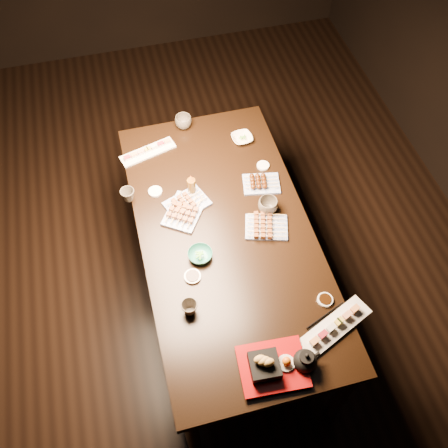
# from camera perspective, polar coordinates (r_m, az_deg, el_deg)

# --- Properties ---
(ground) EXTENTS (5.00, 5.00, 0.00)m
(ground) POSITION_cam_1_polar(r_m,az_deg,el_deg) (3.38, -4.21, -5.18)
(ground) COLOR black
(ground) RESTS_ON ground
(dining_table) EXTENTS (1.19, 1.93, 0.75)m
(dining_table) POSITION_cam_1_polar(r_m,az_deg,el_deg) (2.94, 0.25, -5.20)
(dining_table) COLOR black
(dining_table) RESTS_ON ground
(sushi_platter_near) EXTENTS (0.41, 0.26, 0.05)m
(sushi_platter_near) POSITION_cam_1_polar(r_m,az_deg,el_deg) (2.40, 12.52, -11.29)
(sushi_platter_near) COLOR white
(sushi_platter_near) RESTS_ON dining_table
(sushi_platter_far) EXTENTS (0.35, 0.18, 0.04)m
(sushi_platter_far) POSITION_cam_1_polar(r_m,az_deg,el_deg) (3.00, -8.73, 8.33)
(sushi_platter_far) COLOR white
(sushi_platter_far) RESTS_ON dining_table
(yakitori_plate_center) EXTENTS (0.27, 0.24, 0.06)m
(yakitori_plate_center) POSITION_cam_1_polar(r_m,az_deg,el_deg) (2.72, -4.27, 2.61)
(yakitori_plate_center) COLOR #828EB6
(yakitori_plate_center) RESTS_ON dining_table
(yakitori_plate_right) EXTENTS (0.26, 0.22, 0.06)m
(yakitori_plate_right) POSITION_cam_1_polar(r_m,az_deg,el_deg) (2.63, 4.89, -0.13)
(yakitori_plate_right) COLOR #828EB6
(yakitori_plate_right) RESTS_ON dining_table
(yakitori_plate_left) EXTENTS (0.28, 0.30, 0.06)m
(yakitori_plate_left) POSITION_cam_1_polar(r_m,az_deg,el_deg) (2.68, -4.59, 1.68)
(yakitori_plate_left) COLOR #828EB6
(yakitori_plate_left) RESTS_ON dining_table
(tsukune_plate) EXTENTS (0.23, 0.18, 0.05)m
(tsukune_plate) POSITION_cam_1_polar(r_m,az_deg,el_deg) (2.81, 4.30, 4.84)
(tsukune_plate) COLOR #828EB6
(tsukune_plate) RESTS_ON dining_table
(edamame_bowl_green) EXTENTS (0.15, 0.15, 0.04)m
(edamame_bowl_green) POSITION_cam_1_polar(r_m,az_deg,el_deg) (2.53, -2.74, -3.56)
(edamame_bowl_green) COLOR #277763
(edamame_bowl_green) RESTS_ON dining_table
(edamame_bowl_cream) EXTENTS (0.14, 0.14, 0.03)m
(edamame_bowl_cream) POSITION_cam_1_polar(r_m,az_deg,el_deg) (3.05, 2.06, 9.76)
(edamame_bowl_cream) COLOR #F1DFC5
(edamame_bowl_cream) RESTS_ON dining_table
(tempura_tray) EXTENTS (0.31, 0.26, 0.11)m
(tempura_tray) POSITION_cam_1_polar(r_m,az_deg,el_deg) (2.26, 5.67, -15.58)
(tempura_tray) COLOR black
(tempura_tray) RESTS_ON dining_table
(teacup_near_left) EXTENTS (0.08, 0.08, 0.07)m
(teacup_near_left) POSITION_cam_1_polar(r_m,az_deg,el_deg) (2.37, -3.97, -9.55)
(teacup_near_left) COLOR #4B4439
(teacup_near_left) RESTS_ON dining_table
(teacup_mid_right) EXTENTS (0.12, 0.12, 0.08)m
(teacup_mid_right) POSITION_cam_1_polar(r_m,az_deg,el_deg) (2.69, 5.04, 2.10)
(teacup_mid_right) COLOR #4B4439
(teacup_mid_right) RESTS_ON dining_table
(teacup_far_left) EXTENTS (0.09, 0.09, 0.07)m
(teacup_far_left) POSITION_cam_1_polar(r_m,az_deg,el_deg) (2.78, -10.93, 3.27)
(teacup_far_left) COLOR #4B4439
(teacup_far_left) RESTS_ON dining_table
(teacup_far_right) EXTENTS (0.11, 0.11, 0.08)m
(teacup_far_right) POSITION_cam_1_polar(r_m,az_deg,el_deg) (3.12, -4.67, 11.56)
(teacup_far_right) COLOR #4B4439
(teacup_far_right) RESTS_ON dining_table
(teapot) EXTENTS (0.15, 0.15, 0.11)m
(teapot) POSITION_cam_1_polar(r_m,az_deg,el_deg) (2.28, 9.31, -15.06)
(teapot) COLOR black
(teapot) RESTS_ON dining_table
(condiment_bottle) EXTENTS (0.06, 0.06, 0.14)m
(condiment_bottle) POSITION_cam_1_polar(r_m,az_deg,el_deg) (2.74, -3.75, 4.55)
(condiment_bottle) COLOR #64400D
(condiment_bottle) RESTS_ON dining_table
(sauce_dish_west) EXTENTS (0.09, 0.09, 0.01)m
(sauce_dish_west) POSITION_cam_1_polar(r_m,az_deg,el_deg) (2.48, -3.61, -6.02)
(sauce_dish_west) COLOR white
(sauce_dish_west) RESTS_ON dining_table
(sauce_dish_east) EXTENTS (0.07, 0.07, 0.01)m
(sauce_dish_east) POSITION_cam_1_polar(r_m,az_deg,el_deg) (2.91, 4.48, 6.67)
(sauce_dish_east) COLOR white
(sauce_dish_east) RESTS_ON dining_table
(sauce_dish_se) EXTENTS (0.09, 0.09, 0.01)m
(sauce_dish_se) POSITION_cam_1_polar(r_m,az_deg,el_deg) (2.47, 11.47, -8.48)
(sauce_dish_se) COLOR white
(sauce_dish_se) RESTS_ON dining_table
(sauce_dish_nw) EXTENTS (0.11, 0.11, 0.01)m
(sauce_dish_nw) POSITION_cam_1_polar(r_m,az_deg,el_deg) (2.81, -7.86, 3.69)
(sauce_dish_nw) COLOR white
(sauce_dish_nw) RESTS_ON dining_table
(chopsticks_near) EXTENTS (0.17, 0.18, 0.01)m
(chopsticks_near) POSITION_cam_1_polar(r_m,az_deg,el_deg) (2.30, 6.47, -16.51)
(chopsticks_near) COLOR black
(chopsticks_near) RESTS_ON dining_table
(chopsticks_se) EXTENTS (0.22, 0.10, 0.01)m
(chopsticks_se) POSITION_cam_1_polar(r_m,az_deg,el_deg) (2.43, 11.57, -10.29)
(chopsticks_se) COLOR black
(chopsticks_se) RESTS_ON dining_table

